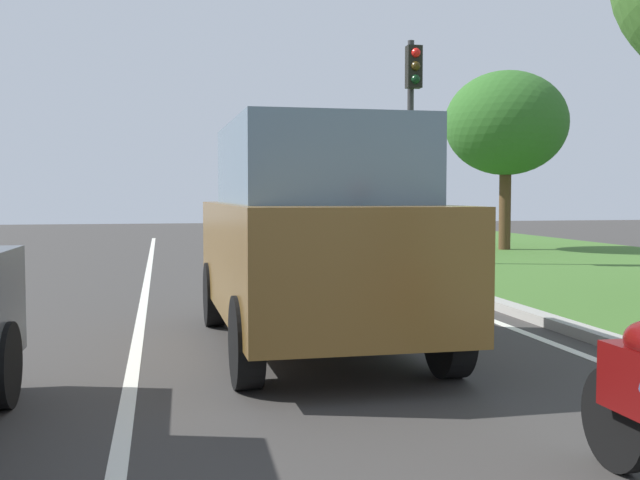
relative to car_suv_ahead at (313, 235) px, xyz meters
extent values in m
plane|color=#383533|center=(-1.08, 4.38, -1.17)|extent=(60.00, 60.00, 0.00)
cube|color=silver|center=(-1.78, 4.38, -1.16)|extent=(0.12, 32.00, 0.01)
cube|color=silver|center=(2.52, 4.38, -1.16)|extent=(0.12, 32.00, 0.01)
cube|color=#9E9B93|center=(3.02, 4.38, -1.11)|extent=(0.24, 48.00, 0.12)
cube|color=brown|center=(0.00, 0.04, -0.24)|extent=(1.97, 4.53, 1.10)
cube|color=slate|center=(0.00, -0.11, 0.71)|extent=(1.74, 2.73, 0.80)
cylinder|color=black|center=(-0.90, 1.56, -0.79)|extent=(0.23, 0.76, 0.76)
cylinder|color=black|center=(0.85, 1.58, -0.79)|extent=(0.23, 0.76, 0.76)
cylinder|color=black|center=(-0.85, -1.50, -0.79)|extent=(0.23, 0.76, 0.76)
cylinder|color=black|center=(0.90, -1.47, -0.79)|extent=(0.23, 0.76, 0.76)
cylinder|color=black|center=(1.02, -3.79, -0.87)|extent=(0.11, 0.60, 0.60)
cylinder|color=#2D2D2D|center=(3.84, 8.45, 1.28)|extent=(0.14, 0.14, 4.90)
cube|color=black|center=(3.84, 8.25, 3.13)|extent=(0.32, 0.24, 0.90)
sphere|color=red|center=(3.84, 8.12, 3.41)|extent=(0.20, 0.20, 0.20)
sphere|color=#382B0C|center=(3.84, 8.12, 3.13)|extent=(0.20, 0.20, 0.20)
sphere|color=black|center=(3.84, 8.12, 2.85)|extent=(0.20, 0.20, 0.20)
cylinder|color=#4C331E|center=(7.72, 11.92, -0.04)|extent=(0.32, 0.32, 2.26)
ellipsoid|color=#2D6023|center=(7.72, 11.92, 2.34)|extent=(3.32, 3.32, 2.82)
camera|label=1|loc=(-1.51, -7.65, 0.41)|focal=43.14mm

